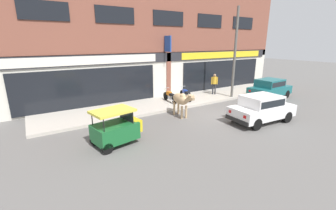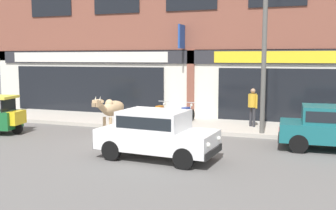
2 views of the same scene
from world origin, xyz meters
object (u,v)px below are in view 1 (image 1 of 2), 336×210
object	(u,v)px
car_0	(261,107)
pedestrian	(214,82)
cow	(181,100)
motorcycle_1	(186,94)
utility_pole	(235,54)
motorcycle_0	(170,96)
car_1	(270,88)
auto_rickshaw	(117,129)

from	to	relation	value
car_0	pedestrian	size ratio (longest dim) A/B	2.31
cow	motorcycle_1	size ratio (longest dim) A/B	1.20
motorcycle_1	utility_pole	bearing A→B (deg)	-17.97
car_0	motorcycle_0	bearing A→B (deg)	110.65
utility_pole	motorcycle_1	bearing A→B (deg)	162.03
cow	car_1	bearing A→B (deg)	-0.18
auto_rickshaw	motorcycle_1	distance (m)	7.67
cow	pedestrian	world-z (taller)	pedestrian
car_1	motorcycle_1	bearing A→B (deg)	156.73
motorcycle_1	car_0	bearing A→B (deg)	-81.22
motorcycle_0	motorcycle_1	xyz separation A→B (m)	(1.26, -0.10, 0.00)
motorcycle_0	utility_pole	distance (m)	5.63
car_1	motorcycle_0	bearing A→B (deg)	159.79
car_0	cow	bearing A→B (deg)	135.66
pedestrian	car_1	bearing A→B (deg)	-42.45
cow	car_1	distance (m)	8.15
pedestrian	utility_pole	world-z (taller)	utility_pole
pedestrian	auto_rickshaw	bearing A→B (deg)	-155.91
car_1	utility_pole	world-z (taller)	utility_pole
cow	utility_pole	bearing A→B (deg)	13.87
auto_rickshaw	motorcycle_0	bearing A→B (deg)	38.02
auto_rickshaw	motorcycle_0	xyz separation A→B (m)	(5.27, 4.12, -0.12)
cow	motorcycle_0	xyz separation A→B (m)	(0.94, 2.63, -0.47)
motorcycle_1	motorcycle_0	bearing A→B (deg)	175.58
cow	car_0	distance (m)	4.28
motorcycle_0	car_0	bearing A→B (deg)	-69.35
car_1	car_0	bearing A→B (deg)	-149.76
cow	pedestrian	bearing A→B (deg)	28.07
auto_rickshaw	pedestrian	xyz separation A→B (m)	(9.46, 4.23, 0.48)
cow	auto_rickshaw	bearing A→B (deg)	-160.95
auto_rickshaw	motorcycle_1	bearing A→B (deg)	31.62
car_0	car_1	distance (m)	5.89
car_1	pedestrian	xyz separation A→B (m)	(-3.02, 2.76, 0.32)
auto_rickshaw	pedestrian	world-z (taller)	pedestrian
auto_rickshaw	car_0	bearing A→B (deg)	-11.45
car_0	utility_pole	bearing A→B (deg)	59.20
cow	motorcycle_1	distance (m)	3.39
car_0	utility_pole	world-z (taller)	utility_pole
cow	utility_pole	xyz separation A→B (m)	(5.68, 1.40, 2.32)
cow	utility_pole	world-z (taller)	utility_pole
car_1	utility_pole	size ratio (longest dim) A/B	0.58
pedestrian	utility_pole	bearing A→B (deg)	-67.59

